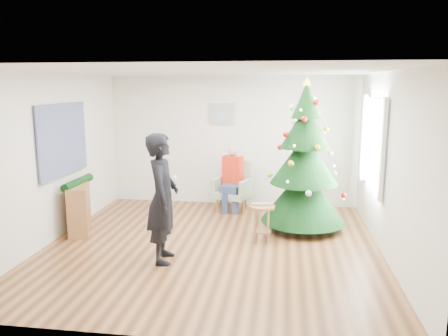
# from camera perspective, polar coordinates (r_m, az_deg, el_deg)

# --- Properties ---
(floor) EXTENTS (5.00, 5.00, 0.00)m
(floor) POSITION_cam_1_polar(r_m,az_deg,el_deg) (6.75, -1.58, -10.15)
(floor) COLOR brown
(floor) RESTS_ON ground
(ceiling) EXTENTS (5.00, 5.00, 0.00)m
(ceiling) POSITION_cam_1_polar(r_m,az_deg,el_deg) (6.31, -1.70, 12.51)
(ceiling) COLOR white
(ceiling) RESTS_ON wall_back
(wall_back) EXTENTS (5.00, 0.00, 5.00)m
(wall_back) POSITION_cam_1_polar(r_m,az_deg,el_deg) (8.85, 1.08, 3.55)
(wall_back) COLOR silver
(wall_back) RESTS_ON floor
(wall_front) EXTENTS (5.00, 0.00, 5.00)m
(wall_front) POSITION_cam_1_polar(r_m,az_deg,el_deg) (4.02, -7.65, -5.28)
(wall_front) COLOR silver
(wall_front) RESTS_ON floor
(wall_left) EXTENTS (0.00, 5.00, 5.00)m
(wall_left) POSITION_cam_1_polar(r_m,az_deg,el_deg) (7.25, -21.52, 1.22)
(wall_left) COLOR silver
(wall_left) RESTS_ON floor
(wall_right) EXTENTS (0.00, 5.00, 5.00)m
(wall_right) POSITION_cam_1_polar(r_m,az_deg,el_deg) (6.47, 20.74, 0.21)
(wall_right) COLOR silver
(wall_right) RESTS_ON floor
(window_panel) EXTENTS (0.04, 1.30, 1.40)m
(window_panel) POSITION_cam_1_polar(r_m,az_deg,el_deg) (7.41, 18.96, 3.14)
(window_panel) COLOR white
(window_panel) RESTS_ON wall_right
(curtains) EXTENTS (0.05, 1.75, 1.50)m
(curtains) POSITION_cam_1_polar(r_m,az_deg,el_deg) (7.40, 18.73, 3.14)
(curtains) COLOR white
(curtains) RESTS_ON wall_right
(christmas_tree) EXTENTS (1.41, 1.41, 2.55)m
(christmas_tree) POSITION_cam_1_polar(r_m,az_deg,el_deg) (7.38, 10.44, 0.77)
(christmas_tree) COLOR #3F2816
(christmas_tree) RESTS_ON floor
(stool) EXTENTS (0.39, 0.39, 0.58)m
(stool) POSITION_cam_1_polar(r_m,az_deg,el_deg) (6.85, 4.98, -7.20)
(stool) COLOR brown
(stool) RESTS_ON floor
(laptop) EXTENTS (0.34, 0.23, 0.03)m
(laptop) POSITION_cam_1_polar(r_m,az_deg,el_deg) (6.77, 5.02, -4.80)
(laptop) COLOR silver
(laptop) RESTS_ON stool
(armchair) EXTENTS (0.80, 0.78, 0.96)m
(armchair) POSITION_cam_1_polar(r_m,az_deg,el_deg) (8.58, 1.21, -3.15)
(armchair) COLOR #90A282
(armchair) RESTS_ON floor
(seated_person) EXTENTS (0.46, 0.60, 1.26)m
(seated_person) POSITION_cam_1_polar(r_m,az_deg,el_deg) (8.47, 1.05, -1.32)
(seated_person) COLOR navy
(seated_person) RESTS_ON armchair
(standing_man) EXTENTS (0.52, 0.71, 1.79)m
(standing_man) POSITION_cam_1_polar(r_m,az_deg,el_deg) (6.01, -8.03, -3.94)
(standing_man) COLOR black
(standing_man) RESTS_ON floor
(game_controller) EXTENTS (0.05, 0.13, 0.04)m
(game_controller) POSITION_cam_1_polar(r_m,az_deg,el_deg) (5.86, -6.39, -1.28)
(game_controller) COLOR white
(game_controller) RESTS_ON standing_man
(console) EXTENTS (0.65, 1.04, 0.80)m
(console) POSITION_cam_1_polar(r_m,az_deg,el_deg) (7.73, -18.39, -4.86)
(console) COLOR brown
(console) RESTS_ON floor
(garland) EXTENTS (0.14, 0.90, 0.14)m
(garland) POSITION_cam_1_polar(r_m,az_deg,el_deg) (7.63, -18.57, -1.82)
(garland) COLOR black
(garland) RESTS_ON console
(tapestry) EXTENTS (0.03, 1.50, 1.15)m
(tapestry) POSITION_cam_1_polar(r_m,az_deg,el_deg) (7.46, -20.26, 3.49)
(tapestry) COLOR black
(tapestry) RESTS_ON wall_left
(framed_picture) EXTENTS (0.52, 0.05, 0.42)m
(framed_picture) POSITION_cam_1_polar(r_m,az_deg,el_deg) (8.79, -0.24, 7.10)
(framed_picture) COLOR tan
(framed_picture) RESTS_ON wall_back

